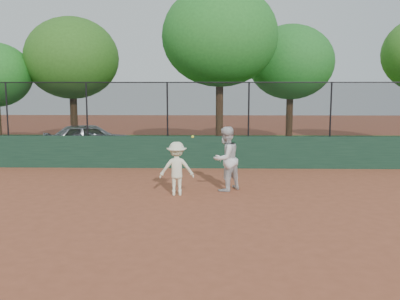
{
  "coord_description": "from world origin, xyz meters",
  "views": [
    {
      "loc": [
        1.11,
        -10.45,
        2.94
      ],
      "look_at": [
        0.8,
        2.2,
        1.2
      ],
      "focal_mm": 40.0,
      "sensor_mm": 36.0,
      "label": 1
    }
  ],
  "objects_px": {
    "player_second": "(226,159)",
    "tree_1": "(72,58)",
    "tree_2": "(220,36)",
    "tree_3": "(291,62)",
    "parked_car": "(91,139)",
    "player_main": "(177,169)"
  },
  "relations": [
    {
      "from": "parked_car",
      "to": "tree_1",
      "type": "height_order",
      "value": "tree_1"
    },
    {
      "from": "player_second",
      "to": "tree_1",
      "type": "height_order",
      "value": "tree_1"
    },
    {
      "from": "tree_1",
      "to": "tree_2",
      "type": "xyz_separation_m",
      "value": [
        7.32,
        -1.58,
        0.86
      ]
    },
    {
      "from": "parked_car",
      "to": "tree_3",
      "type": "xyz_separation_m",
      "value": [
        9.6,
        3.85,
        3.61
      ]
    },
    {
      "from": "tree_3",
      "to": "tree_1",
      "type": "bearing_deg",
      "value": -172.82
    },
    {
      "from": "parked_car",
      "to": "player_main",
      "type": "xyz_separation_m",
      "value": [
        4.49,
        -7.75,
        0.04
      ]
    },
    {
      "from": "tree_2",
      "to": "tree_3",
      "type": "relative_size",
      "value": 1.21
    },
    {
      "from": "tree_2",
      "to": "tree_3",
      "type": "bearing_deg",
      "value": 38.33
    },
    {
      "from": "parked_car",
      "to": "player_main",
      "type": "distance_m",
      "value": 8.96
    },
    {
      "from": "player_second",
      "to": "tree_1",
      "type": "distance_m",
      "value": 12.61
    },
    {
      "from": "tree_2",
      "to": "tree_3",
      "type": "height_order",
      "value": "tree_2"
    },
    {
      "from": "parked_car",
      "to": "tree_1",
      "type": "relative_size",
      "value": 0.64
    },
    {
      "from": "parked_car",
      "to": "player_second",
      "type": "height_order",
      "value": "player_second"
    },
    {
      "from": "player_second",
      "to": "tree_3",
      "type": "relative_size",
      "value": 0.3
    },
    {
      "from": "player_second",
      "to": "tree_1",
      "type": "bearing_deg",
      "value": -97.4
    },
    {
      "from": "parked_car",
      "to": "tree_3",
      "type": "relative_size",
      "value": 0.66
    },
    {
      "from": "tree_2",
      "to": "player_second",
      "type": "bearing_deg",
      "value": -89.71
    },
    {
      "from": "tree_1",
      "to": "tree_2",
      "type": "height_order",
      "value": "tree_2"
    },
    {
      "from": "player_second",
      "to": "player_main",
      "type": "relative_size",
      "value": 1.09
    },
    {
      "from": "tree_3",
      "to": "parked_car",
      "type": "bearing_deg",
      "value": -158.14
    },
    {
      "from": "player_second",
      "to": "tree_1",
      "type": "relative_size",
      "value": 0.29
    },
    {
      "from": "player_main",
      "to": "tree_2",
      "type": "relative_size",
      "value": 0.22
    }
  ]
}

